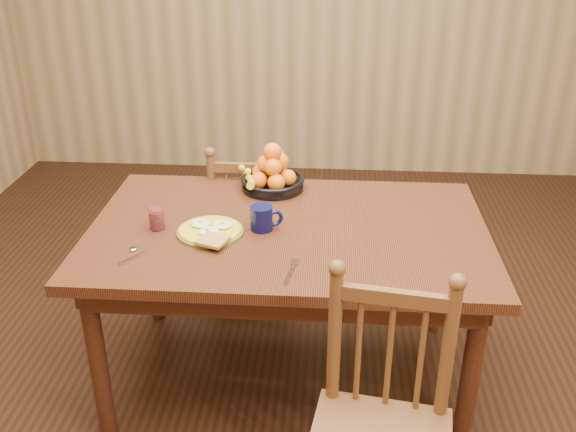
# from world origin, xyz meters

# --- Properties ---
(room) EXTENTS (4.52, 5.02, 2.72)m
(room) POSITION_xyz_m (0.00, 0.00, 1.35)
(room) COLOR black
(room) RESTS_ON ground
(dining_table) EXTENTS (1.60, 1.00, 0.75)m
(dining_table) POSITION_xyz_m (0.00, 0.00, 0.67)
(dining_table) COLOR black
(dining_table) RESTS_ON ground
(chair_far) EXTENTS (0.40, 0.38, 0.88)m
(chair_far) POSITION_xyz_m (-0.24, 0.62, 0.43)
(chair_far) COLOR #553219
(chair_far) RESTS_ON ground
(breakfast_plate) EXTENTS (0.26, 0.30, 0.04)m
(breakfast_plate) POSITION_xyz_m (-0.30, -0.08, 0.76)
(breakfast_plate) COLOR #59601E
(breakfast_plate) RESTS_ON dining_table
(fork) EXTENTS (0.05, 0.18, 0.00)m
(fork) POSITION_xyz_m (0.04, -0.33, 0.75)
(fork) COLOR silver
(fork) RESTS_ON dining_table
(spoon) EXTENTS (0.08, 0.15, 0.01)m
(spoon) POSITION_xyz_m (-0.56, -0.25, 0.75)
(spoon) COLOR silver
(spoon) RESTS_ON dining_table
(coffee_mug) EXTENTS (0.13, 0.09, 0.10)m
(coffee_mug) POSITION_xyz_m (-0.10, -0.03, 0.80)
(coffee_mug) COLOR black
(coffee_mug) RESTS_ON dining_table
(juice_glass) EXTENTS (0.06, 0.06, 0.09)m
(juice_glass) POSITION_xyz_m (-0.52, -0.05, 0.79)
(juice_glass) COLOR silver
(juice_glass) RESTS_ON dining_table
(fruit_bowl) EXTENTS (0.32, 0.29, 0.22)m
(fruit_bowl) POSITION_xyz_m (-0.10, 0.38, 0.82)
(fruit_bowl) COLOR black
(fruit_bowl) RESTS_ON dining_table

